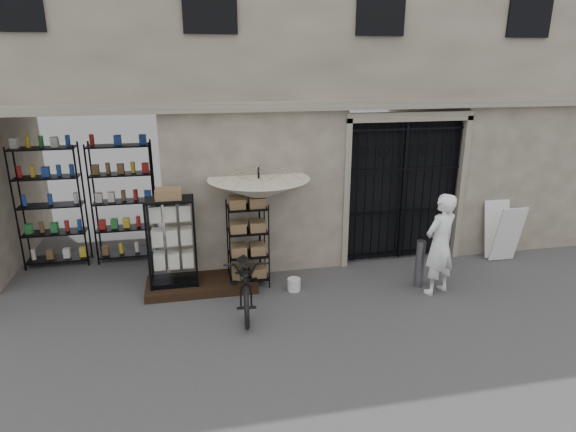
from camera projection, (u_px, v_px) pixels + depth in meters
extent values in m
plane|color=#232327|center=(353.00, 316.00, 7.95)|extent=(80.00, 80.00, 0.00)
cube|color=tan|center=(300.00, 38.00, 10.31)|extent=(14.00, 4.00, 9.00)
cube|color=black|center=(85.00, 199.00, 9.22)|extent=(3.00, 1.70, 3.00)
cube|color=black|center=(88.00, 204.00, 9.76)|extent=(2.70, 0.50, 2.50)
cube|color=black|center=(400.00, 189.00, 9.96)|extent=(2.50, 0.06, 3.00)
cube|color=black|center=(403.00, 193.00, 9.83)|extent=(0.05, 0.05, 2.80)
cube|color=black|center=(202.00, 284.00, 8.90)|extent=(2.00, 0.90, 0.15)
cube|color=black|center=(175.00, 281.00, 8.79)|extent=(0.90, 0.68, 0.09)
cube|color=silver|center=(168.00, 247.00, 8.32)|extent=(0.72, 0.21, 1.49)
cube|color=silver|center=(172.00, 247.00, 8.59)|extent=(0.75, 0.52, 1.24)
cube|color=olive|center=(169.00, 196.00, 8.30)|extent=(0.52, 0.44, 0.18)
cube|color=black|center=(248.00, 244.00, 8.86)|extent=(0.82, 0.69, 1.61)
cube|color=olive|center=(248.00, 247.00, 8.87)|extent=(0.70, 0.57, 1.21)
cylinder|color=black|center=(260.00, 225.00, 8.95)|extent=(0.04, 0.04, 2.21)
imported|color=beige|center=(259.00, 183.00, 8.71)|extent=(1.70, 1.73, 1.48)
cylinder|color=silver|center=(294.00, 284.00, 8.81)|extent=(0.29, 0.29, 0.23)
imported|color=black|center=(246.00, 307.00, 8.25)|extent=(0.78, 1.11, 2.00)
cylinder|color=slate|center=(420.00, 264.00, 8.88)|extent=(0.17, 0.17, 0.90)
imported|color=white|center=(435.00, 292.00, 8.78)|extent=(1.31, 1.98, 0.44)
cube|color=silver|center=(508.00, 235.00, 9.88)|extent=(0.57, 0.29, 1.21)
cube|color=silver|center=(497.00, 229.00, 10.23)|extent=(0.57, 0.29, 1.21)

